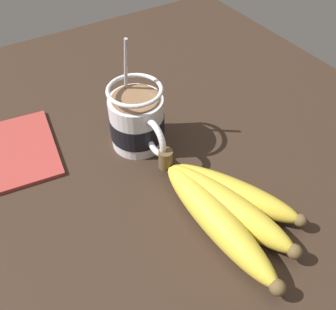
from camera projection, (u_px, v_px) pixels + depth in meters
The scene contains 4 objects.
table at pixel (136, 179), 55.81cm from camera, with size 93.52×93.52×3.39cm.
coffee_mug at pixel (137, 121), 55.85cm from camera, with size 12.27×8.28×17.03cm.
banana_bunch at pixel (225, 207), 47.53cm from camera, with size 23.83×12.87×4.42cm.
napkin at pixel (18, 150), 57.25cm from camera, with size 16.92×12.88×0.60cm.
Camera 1 is at (33.91, -15.22, 43.75)cm, focal length 40.00 mm.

